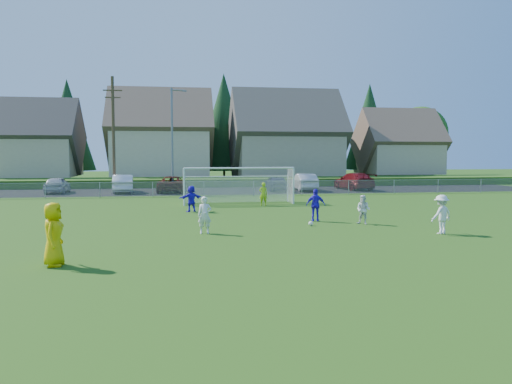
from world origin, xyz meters
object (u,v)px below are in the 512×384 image
car_b (123,184)px  car_e (275,183)px  player_white_a (205,215)px  player_white_c (441,214)px  car_f (305,182)px  car_g (354,181)px  soccer_goal (238,180)px  player_white_b (363,210)px  car_c (172,184)px  referee (53,234)px  goalkeeper (263,194)px  player_blue_a (316,205)px  soccer_ball (311,224)px  car_a (57,185)px  player_blue_b (191,199)px

car_b → car_e: 13.41m
player_white_a → player_white_c: size_ratio=0.95×
car_b → car_f: 16.18m
car_g → soccer_goal: bearing=36.4°
player_white_b → car_e: player_white_b is taller
car_c → car_f: car_f is taller
referee → goalkeeper: 18.75m
referee → player_blue_a: referee is taller
car_f → car_g: bearing=-170.7°
soccer_ball → car_g: size_ratio=0.04×
car_a → car_b: 5.59m
soccer_ball → soccer_goal: 11.35m
car_a → player_white_a: bearing=114.3°
player_white_b → player_blue_a: (-1.97, 1.43, 0.11)m
player_white_c → car_b: bearing=-79.3°
referee → player_white_c: bearing=-73.8°
player_white_a → car_g: 28.15m
car_f → player_white_c: bearing=91.9°
player_white_b → car_e: size_ratio=0.34×
player_white_a → referee: bearing=-130.4°
soccer_ball → referee: referee is taller
player_blue_a → player_blue_b: player_blue_a is taller
player_blue_b → car_c: player_blue_b is taller
referee → car_b: size_ratio=0.41×
player_blue_a → player_blue_b: size_ratio=1.07×
car_c → player_white_c: bearing=118.3°
player_white_c → player_blue_b: (-10.29, 9.76, -0.07)m
soccer_ball → player_white_b: player_white_b is taller
player_blue_b → soccer_goal: soccer_goal is taller
soccer_ball → car_f: size_ratio=0.05×
car_c → player_white_b: bearing=116.7°
player_white_b → car_c: player_white_b is taller
car_g → soccer_goal: soccer_goal is taller
goalkeeper → car_a: size_ratio=0.37×
player_white_a → player_blue_a: size_ratio=0.97×
player_blue_a → car_b: bearing=-44.3°
soccer_ball → player_blue_a: (0.67, 1.53, 0.71)m
player_white_b → soccer_goal: 11.98m
goalkeeper → soccer_goal: (-1.48, 1.69, 0.87)m
player_white_c → car_a: player_white_c is taller
player_white_b → car_f: 21.67m
goalkeeper → soccer_goal: 2.41m
player_blue_a → car_g: (9.51, 20.63, -0.02)m
car_b → player_white_b: bearing=117.2°
player_blue_a → car_c: (-7.38, 20.07, -0.11)m
referee → car_a: bearing=14.4°
player_white_c → car_b: size_ratio=0.35×
car_a → car_f: car_f is taller
car_b → car_a: bearing=-10.0°
car_a → referee: bearing=101.3°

